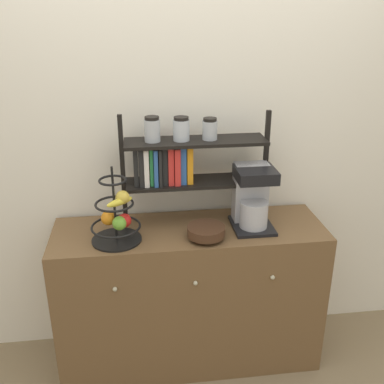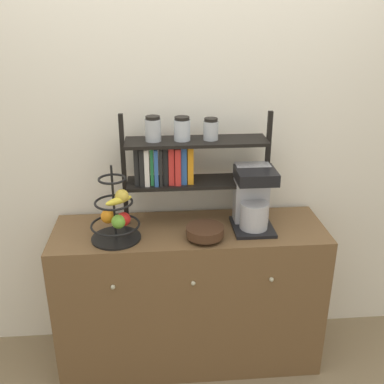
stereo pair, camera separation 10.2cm
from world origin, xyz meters
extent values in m
plane|color=#847051|center=(0.00, 0.00, 0.00)|extent=(12.00, 12.00, 0.00)
cube|color=silver|center=(0.00, 0.51, 1.30)|extent=(7.00, 0.05, 2.60)
cube|color=brown|center=(0.00, 0.23, 0.44)|extent=(1.49, 0.47, 0.87)
sphere|color=#B2AD8C|center=(-0.41, -0.01, 0.68)|extent=(0.02, 0.02, 0.02)
sphere|color=#B2AD8C|center=(0.00, -0.01, 0.68)|extent=(0.02, 0.02, 0.02)
sphere|color=#B2AD8C|center=(0.41, -0.01, 0.68)|extent=(0.02, 0.02, 0.02)
cube|color=black|center=(0.34, 0.21, 0.88)|extent=(0.22, 0.25, 0.02)
cube|color=#B7B7BC|center=(0.34, 0.28, 1.05)|extent=(0.18, 0.10, 0.33)
cylinder|color=#B7B7BC|center=(0.34, 0.18, 0.96)|extent=(0.15, 0.15, 0.14)
cube|color=black|center=(0.34, 0.19, 1.18)|extent=(0.21, 0.20, 0.06)
cylinder|color=black|center=(-0.39, 0.15, 0.88)|extent=(0.26, 0.26, 0.01)
cylinder|color=black|center=(-0.39, 0.15, 1.08)|extent=(0.01, 0.01, 0.39)
torus|color=black|center=(-0.39, 0.15, 0.95)|extent=(0.26, 0.26, 0.01)
torus|color=black|center=(-0.39, 0.15, 1.08)|extent=(0.20, 0.20, 0.01)
torus|color=black|center=(-0.39, 0.15, 1.20)|extent=(0.14, 0.14, 0.01)
sphere|color=red|center=(-0.34, 0.14, 0.99)|extent=(0.07, 0.07, 0.07)
sphere|color=#6BAD33|center=(-0.37, 0.11, 0.99)|extent=(0.07, 0.07, 0.07)
sphere|color=orange|center=(-0.43, 0.18, 0.99)|extent=(0.08, 0.08, 0.08)
ellipsoid|color=yellow|center=(-0.36, 0.12, 1.10)|extent=(0.14, 0.12, 0.04)
sphere|color=gold|center=(-0.35, 0.15, 1.11)|extent=(0.07, 0.07, 0.07)
cylinder|color=#422819|center=(0.07, 0.11, 0.88)|extent=(0.11, 0.11, 0.02)
cylinder|color=#422819|center=(0.07, 0.11, 0.92)|extent=(0.20, 0.20, 0.05)
cube|color=black|center=(-0.34, 0.33, 1.18)|extent=(0.02, 0.02, 0.62)
cube|color=black|center=(0.43, 0.33, 1.18)|extent=(0.02, 0.02, 0.62)
cube|color=black|center=(0.04, 0.33, 1.11)|extent=(0.75, 0.20, 0.02)
cube|color=black|center=(0.04, 0.33, 1.33)|extent=(0.75, 0.20, 0.02)
cube|color=black|center=(-0.27, 0.33, 1.21)|extent=(0.02, 0.13, 0.20)
cube|color=black|center=(-0.25, 0.33, 1.21)|extent=(0.02, 0.14, 0.20)
cube|color=white|center=(-0.22, 0.33, 1.21)|extent=(0.03, 0.15, 0.20)
cube|color=#2D8C47|center=(-0.19, 0.33, 1.21)|extent=(0.02, 0.12, 0.20)
cube|color=#2D599E|center=(-0.17, 0.33, 1.21)|extent=(0.02, 0.16, 0.20)
cube|color=black|center=(-0.15, 0.33, 1.21)|extent=(0.02, 0.16, 0.20)
cube|color=black|center=(-0.12, 0.33, 1.21)|extent=(0.03, 0.12, 0.20)
cube|color=red|center=(-0.09, 0.33, 1.21)|extent=(0.03, 0.14, 0.20)
cube|color=red|center=(-0.06, 0.33, 1.21)|extent=(0.03, 0.15, 0.20)
cube|color=#2D599E|center=(-0.03, 0.33, 1.21)|extent=(0.03, 0.13, 0.20)
cube|color=orange|center=(0.01, 0.33, 1.21)|extent=(0.03, 0.12, 0.20)
cylinder|color=#ADB2B7|center=(-0.18, 0.33, 1.40)|extent=(0.08, 0.08, 0.11)
cylinder|color=black|center=(-0.18, 0.33, 1.47)|extent=(0.07, 0.07, 0.02)
cylinder|color=silver|center=(-0.03, 0.33, 1.40)|extent=(0.09, 0.09, 0.11)
cylinder|color=black|center=(-0.03, 0.33, 1.46)|extent=(0.08, 0.08, 0.02)
cylinder|color=#ADB2B7|center=(0.12, 0.33, 1.39)|extent=(0.08, 0.08, 0.10)
cylinder|color=black|center=(0.12, 0.33, 1.45)|extent=(0.07, 0.07, 0.02)
camera|label=1|loc=(-0.27, -1.93, 2.00)|focal=42.00mm
camera|label=2|loc=(-0.17, -1.94, 2.00)|focal=42.00mm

